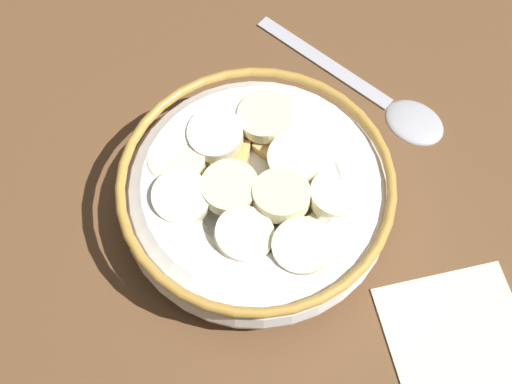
# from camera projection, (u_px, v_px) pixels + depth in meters

# --- Properties ---
(ground_plane) EXTENTS (1.31, 1.31, 0.02)m
(ground_plane) POSITION_uv_depth(u_px,v_px,m) (256.00, 220.00, 0.45)
(ground_plane) COLOR brown
(cereal_bowl) EXTENTS (0.16, 0.16, 0.05)m
(cereal_bowl) POSITION_uv_depth(u_px,v_px,m) (256.00, 195.00, 0.42)
(cereal_bowl) COLOR white
(cereal_bowl) RESTS_ON ground_plane
(spoon) EXTENTS (0.14, 0.11, 0.01)m
(spoon) POSITION_uv_depth(u_px,v_px,m) (390.00, 103.00, 0.47)
(spoon) COLOR #A5A5AD
(spoon) RESTS_ON ground_plane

